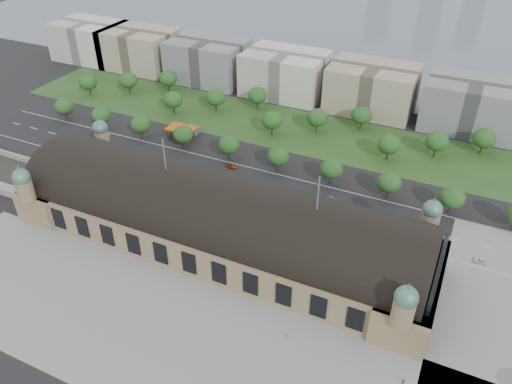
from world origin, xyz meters
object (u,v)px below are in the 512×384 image
at_px(traffic_car_0, 52,142).
at_px(traffic_car_5, 332,199).
at_px(traffic_car_6, 480,261).
at_px(bus_east, 306,206).
at_px(petrol_station, 187,129).
at_px(pedestrian_0, 286,337).
at_px(parked_car_0, 91,160).
at_px(traffic_car_2, 162,168).
at_px(traffic_car_4, 282,200).
at_px(parked_car_5, 208,192).
at_px(bus_mid, 243,189).
at_px(parked_car_4, 166,186).
at_px(pedestrian_2, 403,382).
at_px(parked_car_6, 179,190).
at_px(parked_car_2, 159,178).
at_px(bus_west, 220,182).
at_px(parked_car_1, 126,172).
at_px(traffic_car_3, 232,167).
at_px(traffic_car_1, 99,143).
at_px(parked_car_3, 173,188).

relative_size(traffic_car_0, traffic_car_5, 0.80).
distance_m(traffic_car_6, bus_east, 64.92).
height_order(petrol_station, pedestrian_0, petrol_station).
bearing_deg(bus_east, parked_car_0, 91.74).
bearing_deg(parked_car_0, traffic_car_2, 74.12).
bearing_deg(traffic_car_4, parked_car_5, -77.91).
relative_size(traffic_car_0, bus_mid, 0.32).
relative_size(traffic_car_5, parked_car_5, 1.04).
height_order(parked_car_4, pedestrian_2, pedestrian_2).
xyz_separation_m(parked_car_6, bus_east, (51.61, 10.82, 0.72)).
bearing_deg(parked_car_0, bus_mid, 66.61).
distance_m(parked_car_2, bus_west, 26.73).
relative_size(traffic_car_5, parked_car_1, 1.05).
height_order(traffic_car_5, bus_west, bus_west).
height_order(traffic_car_3, traffic_car_6, traffic_car_3).
distance_m(traffic_car_5, bus_east, 12.07).
relative_size(traffic_car_3, parked_car_0, 1.34).
bearing_deg(bus_west, traffic_car_5, -77.59).
height_order(parked_car_2, parked_car_5, parked_car_2).
bearing_deg(pedestrian_0, traffic_car_3, 131.59).
height_order(traffic_car_4, parked_car_4, parked_car_4).
height_order(traffic_car_1, parked_car_2, traffic_car_1).
relative_size(traffic_car_2, traffic_car_6, 1.04).
bearing_deg(petrol_station, bus_east, -24.01).
relative_size(parked_car_6, bus_mid, 0.42).
distance_m(traffic_car_5, traffic_car_6, 58.64).
distance_m(parked_car_0, parked_car_2, 36.76).
xyz_separation_m(parked_car_2, pedestrian_0, (81.31, -54.81, 0.11)).
bearing_deg(parked_car_4, pedestrian_0, 28.77).
xyz_separation_m(traffic_car_3, parked_car_0, (-60.51, -21.82, -0.11)).
relative_size(traffic_car_1, parked_car_1, 1.07).
distance_m(traffic_car_0, traffic_car_5, 137.23).
bearing_deg(traffic_car_5, pedestrian_2, -144.04).
relative_size(parked_car_0, parked_car_5, 0.83).
distance_m(traffic_car_1, parked_car_0, 15.75).
height_order(parked_car_1, bus_mid, bus_mid).
bearing_deg(bus_east, bus_mid, 87.77).
xyz_separation_m(traffic_car_1, parked_car_6, (56.48, -17.80, -0.06)).
bearing_deg(traffic_car_3, bus_mid, -135.46).
bearing_deg(parked_car_2, parked_car_5, 54.53).
bearing_deg(parked_car_4, traffic_car_5, 80.01).
xyz_separation_m(traffic_car_5, parked_car_2, (-71.71, -16.32, -0.09)).
bearing_deg(parked_car_5, parked_car_3, -100.27).
height_order(parked_car_0, parked_car_3, parked_car_3).
height_order(parked_car_5, bus_east, bus_east).
xyz_separation_m(parked_car_6, pedestrian_0, (68.83, -50.99, 0.07)).
height_order(traffic_car_2, parked_car_3, parked_car_3).
bearing_deg(parked_car_3, bus_mid, 84.55).
height_order(traffic_car_4, parked_car_1, traffic_car_4).
xyz_separation_m(traffic_car_0, parked_car_2, (65.07, -5.11, 0.04)).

